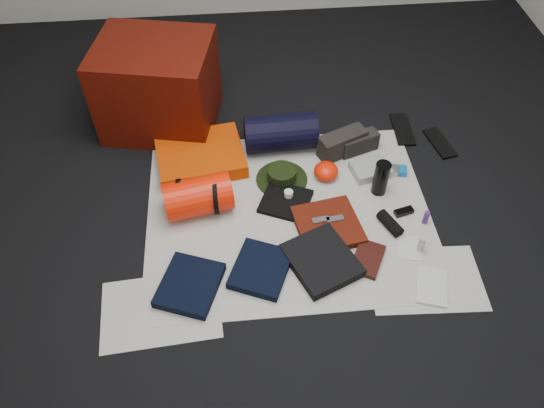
{
  "coord_description": "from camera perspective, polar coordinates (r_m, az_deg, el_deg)",
  "views": [
    {
      "loc": [
        -0.28,
        -1.92,
        2.32
      ],
      "look_at": [
        -0.1,
        0.0,
        0.1
      ],
      "focal_mm": 35.0,
      "sensor_mm": 36.0,
      "label": 1
    }
  ],
  "objects": [
    {
      "name": "map_printout",
      "position": [
        2.96,
        14.63,
        -4.57
      ],
      "size": [
        0.16,
        0.18,
        0.01
      ],
      "primitive_type": "cube",
      "rotation": [
        0.0,
        0.0,
        -0.19
      ],
      "color": "#B9B9B0",
      "rests_on": "newspaper_mat"
    },
    {
      "name": "flip_flop_left",
      "position": [
        3.62,
        13.84,
        7.79
      ],
      "size": [
        0.13,
        0.31,
        0.02
      ],
      "primitive_type": "cube",
      "rotation": [
        0.0,
        0.0,
        -0.06
      ],
      "color": "black",
      "rests_on": "floor"
    },
    {
      "name": "hiking_boot_right",
      "position": [
        3.38,
        9.28,
        6.5
      ],
      "size": [
        0.26,
        0.17,
        0.12
      ],
      "primitive_type": "cube",
      "rotation": [
        0.0,
        0.0,
        0.33
      ],
      "color": "black",
      "rests_on": "newspaper_mat"
    },
    {
      "name": "floor",
      "position": [
        3.03,
        1.81,
        -1.24
      ],
      "size": [
        4.5,
        4.5,
        0.02
      ],
      "primitive_type": "cube",
      "color": "black",
      "rests_on": "ground"
    },
    {
      "name": "water_bottle",
      "position": [
        3.11,
        11.64,
        2.74
      ],
      "size": [
        0.1,
        0.1,
        0.22
      ],
      "primitive_type": "cylinder",
      "rotation": [
        0.0,
        0.0,
        -0.1
      ],
      "color": "black",
      "rests_on": "newspaper_mat"
    },
    {
      "name": "hiking_boot_left",
      "position": [
        3.34,
        7.54,
        6.47
      ],
      "size": [
        0.32,
        0.22,
        0.15
      ],
      "primitive_type": "cube",
      "rotation": [
        0.0,
        0.0,
        0.41
      ],
      "color": "black",
      "rests_on": "newspaper_mat"
    },
    {
      "name": "trousers_navy_a",
      "position": [
        2.74,
        -8.84,
        -8.61
      ],
      "size": [
        0.38,
        0.4,
        0.05
      ],
      "primitive_type": "cube",
      "rotation": [
        0.0,
        0.0,
        -0.37
      ],
      "color": "black",
      "rests_on": "newspaper_mat"
    },
    {
      "name": "energy_bar_a",
      "position": [
        2.93,
        5.25,
        -1.71
      ],
      "size": [
        0.1,
        0.05,
        0.01
      ],
      "primitive_type": "cube",
      "rotation": [
        0.0,
        0.0,
        0.14
      ],
      "color": "#B6B6BB",
      "rests_on": "red_shirt"
    },
    {
      "name": "first_aid_pouch",
      "position": [
        3.27,
        10.54,
        3.71
      ],
      "size": [
        0.25,
        0.21,
        0.06
      ],
      "primitive_type": "cube",
      "rotation": [
        0.0,
        0.0,
        0.22
      ],
      "color": "gray",
      "rests_on": "newspaper_mat"
    },
    {
      "name": "tape_roll",
      "position": [
        3.06,
        1.79,
        1.12
      ],
      "size": [
        0.05,
        0.05,
        0.04
      ],
      "primitive_type": "cylinder",
      "color": "silver",
      "rests_on": "black_tshirt"
    },
    {
      "name": "sack_strap_left",
      "position": [
        2.99,
        -9.87,
        0.65
      ],
      "size": [
        0.02,
        0.22,
        0.22
      ],
      "primitive_type": "cylinder",
      "rotation": [
        0.0,
        1.57,
        0.0
      ],
      "color": "black",
      "rests_on": "newspaper_mat"
    },
    {
      "name": "navy_duffel",
      "position": [
        3.32,
        0.94,
        7.67
      ],
      "size": [
        0.45,
        0.25,
        0.23
      ],
      "primitive_type": "cylinder",
      "rotation": [
        0.0,
        1.57,
        0.04
      ],
      "color": "black",
      "rests_on": "newspaper_mat"
    },
    {
      "name": "energy_bar_b",
      "position": [
        2.94,
        6.79,
        -1.59
      ],
      "size": [
        0.1,
        0.05,
        0.01
      ],
      "primitive_type": "cube",
      "rotation": [
        0.0,
        0.0,
        0.14
      ],
      "color": "#B6B6BB",
      "rests_on": "red_shirt"
    },
    {
      "name": "red_cabinet",
      "position": [
        3.49,
        -12.18,
        12.27
      ],
      "size": [
        0.79,
        0.7,
        0.57
      ],
      "primitive_type": "cube",
      "rotation": [
        0.0,
        0.0,
        -0.21
      ],
      "color": "#4A0D05",
      "rests_on": "floor"
    },
    {
      "name": "paperback_book",
      "position": [
        2.85,
        10.25,
        -5.82
      ],
      "size": [
        0.23,
        0.26,
        0.03
      ],
      "primitive_type": "cube",
      "rotation": [
        0.0,
        0.0,
        -0.49
      ],
      "color": "black",
      "rests_on": "newspaper_mat"
    },
    {
      "name": "flip_flop_right",
      "position": [
        3.59,
        17.59,
        6.27
      ],
      "size": [
        0.16,
        0.29,
        0.02
      ],
      "primitive_type": "cube",
      "rotation": [
        0.0,
        0.0,
        0.19
      ],
      "color": "black",
      "rests_on": "floor"
    },
    {
      "name": "toiletry_clear",
      "position": [
        2.92,
        15.78,
        -4.18
      ],
      "size": [
        0.04,
        0.04,
        0.11
      ],
      "primitive_type": "cylinder",
      "rotation": [
        0.0,
        0.0,
        0.15
      ],
      "color": "#A2A6A1",
      "rests_on": "newspaper_mat"
    },
    {
      "name": "boonie_brim",
      "position": [
        3.19,
        1.06,
        2.68
      ],
      "size": [
        0.31,
        0.31,
        0.01
      ],
      "primitive_type": "cylinder",
      "rotation": [
        0.0,
        0.0,
        -0.0
      ],
      "color": "black",
      "rests_on": "newspaper_mat"
    },
    {
      "name": "red_shirt",
      "position": [
        2.95,
        6.04,
        -2.32
      ],
      "size": [
        0.39,
        0.39,
        0.05
      ],
      "primitive_type": "cube",
      "rotation": [
        0.0,
        0.0,
        0.17
      ],
      "color": "#4E1308",
      "rests_on": "newspaper_mat"
    },
    {
      "name": "speaker",
      "position": [
        3.0,
        12.58,
        -2.04
      ],
      "size": [
        0.13,
        0.18,
        0.06
      ],
      "primitive_type": "cylinder",
      "rotation": [
        1.57,
        0.0,
        0.44
      ],
      "color": "black",
      "rests_on": "newspaper_mat"
    },
    {
      "name": "stuff_sack",
      "position": [
        2.98,
        -7.97,
        0.81
      ],
      "size": [
        0.41,
        0.29,
        0.22
      ],
      "primitive_type": "cylinder",
      "rotation": [
        0.0,
        1.57,
        0.19
      ],
      "color": "red",
      "rests_on": "newspaper_mat"
    },
    {
      "name": "sack_strap_right",
      "position": [
        2.98,
        -6.06,
        0.93
      ],
      "size": [
        0.03,
        0.22,
        0.22
      ],
      "primitive_type": "cylinder",
      "rotation": [
        0.0,
        1.57,
        0.0
      ],
      "color": "black",
      "rests_on": "newspaper_mat"
    },
    {
      "name": "newspaper_sheet_front_left",
      "position": [
        2.72,
        -11.86,
        -11.04
      ],
      "size": [
        0.61,
        0.44,
        0.0
      ],
      "primitive_type": "cube",
      "rotation": [
        0.0,
        0.0,
        0.07
      ],
      "color": "silver",
      "rests_on": "floor"
    },
    {
      "name": "sleeping_pad",
      "position": [
        3.3,
        -7.7,
        5.12
      ],
      "size": [
        0.57,
        0.5,
        0.09
      ],
      "primitive_type": "cube",
      "rotation": [
        0.0,
        0.0,
        0.15
      ],
      "color": "#CD3C02",
      "rests_on": "newspaper_mat"
    },
    {
      "name": "compact_camera",
      "position": [
        3.3,
        12.61,
        3.62
      ],
      "size": [
        0.12,
        0.1,
        0.04
      ],
      "primitive_type": "cube",
      "rotation": [
        0.0,
        0.0,
        -0.48
      ],
      "color": "#B6B6BB",
      "rests_on": "newspaper_mat"
    },
    {
      "name": "orange_stuff_sack",
      "position": [
        3.19,
        5.84,
        3.55
      ],
      "size": [
        0.17,
        0.17,
        0.1
      ],
      "primitive_type": "ellipsoid",
      "rotation": [
        0.0,
        0.0,
        -0.13
      ],
      "color": "red",
      "rests_on": "newspaper_mat"
    },
    {
      "name": "newspaper_sheet_front_right",
      "position": [
        2.87,
        16.14,
        -7.76
      ],
      "size": [
        0.6,
        0.43,
        0.0
      ],
      "primitive_type": "cube",
      "rotation": [
        0.0,
        0.0,
        -0.05
      ],
      "color": "silver",
      "rests_on": "floor"
    },
    {
      "name": "key_cluster",
      "position": [
        2.72,
        -10.3,
        -10.28
      ],
      "size": [
        0.07,
        0.07,
        0.01
      ],
      "primitive_type": "cube",
      "rotation": [
        0.0,
        0.0,
        -0.15
      ],
      "color": "#B6B6BB",
      "rests_on": "newspaper_mat"
    },
    {
      "name": "toiletry_purple",
      "position": [
        3.06,
        16.23,
        -1.39
      ],
      "size": [
        0.04,
        0.04,
        0.09
      ],
      "primitive_type": "cylinder",
      "rotation": [
        0.0,
        0.0,
        -0.39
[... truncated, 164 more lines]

